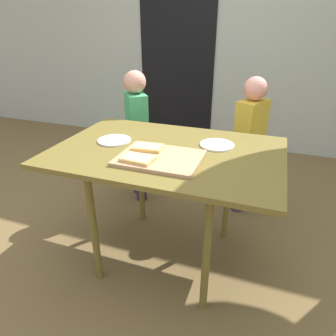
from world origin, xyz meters
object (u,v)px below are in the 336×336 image
object	(u,v)px
garden_hose_coil	(98,138)
dining_table	(167,160)
child_right	(249,138)
cutting_board	(160,158)
plate_white_left	(114,140)
pizza_slice_near_left	(138,159)
child_left	(137,129)
plate_white_right	(217,145)
pizza_slice_far_left	(148,147)

from	to	relation	value
garden_hose_coil	dining_table	bearing A→B (deg)	-47.58
garden_hose_coil	child_right	bearing A→B (deg)	-26.63
dining_table	child_right	size ratio (longest dim) A/B	1.19
cutting_board	garden_hose_coil	distance (m)	2.60
plate_white_left	pizza_slice_near_left	bearing A→B (deg)	-41.99
dining_table	child_left	bearing A→B (deg)	127.39
plate_white_left	plate_white_right	bearing A→B (deg)	12.77
plate_white_left	child_left	distance (m)	0.65
pizza_slice_far_left	pizza_slice_near_left	size ratio (longest dim) A/B	1.01
dining_table	pizza_slice_near_left	xyz separation A→B (m)	(-0.07, -0.22, 0.09)
pizza_slice_far_left	plate_white_left	size ratio (longest dim) A/B	0.86
pizza_slice_far_left	pizza_slice_near_left	world-z (taller)	same
plate_white_right	child_right	xyz separation A→B (m)	(0.14, 0.61, -0.15)
dining_table	plate_white_left	distance (m)	0.35
child_right	child_left	bearing A→B (deg)	-172.17
dining_table	pizza_slice_far_left	world-z (taller)	pizza_slice_far_left
cutting_board	child_right	distance (m)	0.98
pizza_slice_near_left	garden_hose_coil	xyz separation A→B (m)	(-1.53, 1.98, -0.76)
cutting_board	pizza_slice_near_left	bearing A→B (deg)	-135.82
pizza_slice_far_left	child_left	size ratio (longest dim) A/B	0.16
dining_table	cutting_board	distance (m)	0.16
pizza_slice_near_left	plate_white_right	size ratio (longest dim) A/B	0.85
cutting_board	child_left	size ratio (longest dim) A/B	0.39
cutting_board	pizza_slice_far_left	distance (m)	0.12
pizza_slice_far_left	garden_hose_coil	world-z (taller)	pizza_slice_far_left
pizza_slice_near_left	plate_white_left	world-z (taller)	pizza_slice_near_left
cutting_board	pizza_slice_near_left	size ratio (longest dim) A/B	2.50
pizza_slice_near_left	garden_hose_coil	size ratio (longest dim) A/B	0.50
pizza_slice_far_left	child_right	world-z (taller)	child_right
child_left	garden_hose_coil	world-z (taller)	child_left
pizza_slice_near_left	child_right	world-z (taller)	child_right
plate_white_right	child_right	distance (m)	0.64
pizza_slice_near_left	plate_white_left	distance (m)	0.36
child_left	garden_hose_coil	size ratio (longest dim) A/B	3.18
garden_hose_coil	cutting_board	bearing A→B (deg)	-49.54
pizza_slice_far_left	child_left	world-z (taller)	child_left
pizza_slice_far_left	plate_white_right	bearing A→B (deg)	32.60
plate_white_left	garden_hose_coil	bearing A→B (deg)	126.05
pizza_slice_near_left	plate_white_left	bearing A→B (deg)	138.01
cutting_board	plate_white_right	world-z (taller)	cutting_board
pizza_slice_far_left	plate_white_right	size ratio (longest dim) A/B	0.86
pizza_slice_far_left	child_left	distance (m)	0.82
pizza_slice_near_left	plate_white_right	world-z (taller)	pizza_slice_near_left
cutting_board	pizza_slice_far_left	xyz separation A→B (m)	(-0.10, 0.07, 0.02)
dining_table	plate_white_left	size ratio (longest dim) A/B	6.39
pizza_slice_near_left	plate_white_right	distance (m)	0.49
plate_white_left	garden_hose_coil	distance (m)	2.27
cutting_board	pizza_slice_near_left	distance (m)	0.12
pizza_slice_far_left	plate_white_left	world-z (taller)	pizza_slice_far_left
garden_hose_coil	pizza_slice_near_left	bearing A→B (deg)	-52.26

